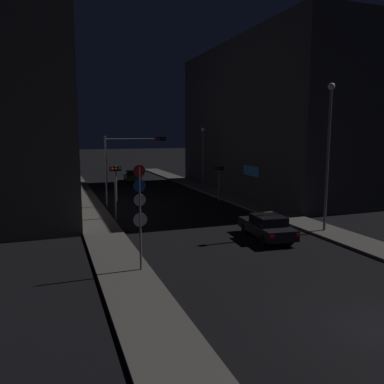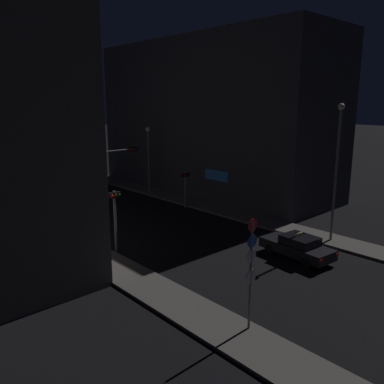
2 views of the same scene
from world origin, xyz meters
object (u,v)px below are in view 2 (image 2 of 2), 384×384
object	(u,v)px
far_car	(54,179)
street_lamp_near_block	(337,160)
street_lamp_far_block	(148,149)
traffic_light_left_kerb	(115,209)
sign_pole_left	(251,266)
traffic_light_overhead	(101,171)
taxi	(297,247)
traffic_light_right_kerb	(185,182)

from	to	relation	value
far_car	street_lamp_near_block	distance (m)	31.06
far_car	street_lamp_far_block	world-z (taller)	street_lamp_far_block
traffic_light_left_kerb	sign_pole_left	bearing A→B (deg)	-93.67
street_lamp_near_block	street_lamp_far_block	bearing A→B (deg)	90.56
traffic_light_left_kerb	sign_pole_left	size ratio (longest dim) A/B	0.84
far_car	traffic_light_overhead	distance (m)	17.99
street_lamp_near_block	street_lamp_far_block	size ratio (longest dim) A/B	1.35
taxi	traffic_light_left_kerb	distance (m)	11.19
street_lamp_far_block	traffic_light_right_kerb	bearing A→B (deg)	-99.04
traffic_light_overhead	traffic_light_right_kerb	distance (m)	8.60
traffic_light_left_kerb	street_lamp_far_block	xyz separation A→B (m)	(11.36, 12.02, 1.78)
far_car	traffic_light_left_kerb	xyz separation A→B (m)	(-5.55, -22.07, 2.05)
traffic_light_overhead	street_lamp_near_block	xyz separation A→B (m)	(9.66, -12.84, 1.26)
traffic_light_overhead	traffic_light_left_kerb	size ratio (longest dim) A/B	1.51
taxi	street_lamp_near_block	world-z (taller)	street_lamp_near_block
traffic_light_overhead	sign_pole_left	size ratio (longest dim) A/B	1.28
traffic_light_right_kerb	sign_pole_left	size ratio (longest dim) A/B	0.69
traffic_light_overhead	street_lamp_far_block	bearing A→B (deg)	37.30
traffic_light_overhead	far_car	bearing A→B (deg)	78.02
sign_pole_left	traffic_light_right_kerb	bearing A→B (deg)	56.07
street_lamp_near_block	taxi	bearing A→B (deg)	-178.95
far_car	traffic_light_overhead	world-z (taller)	traffic_light_overhead
traffic_light_left_kerb	street_lamp_near_block	world-z (taller)	street_lamp_near_block
traffic_light_left_kerb	traffic_light_right_kerb	bearing A→B (deg)	26.66
traffic_light_left_kerb	street_lamp_near_block	distance (m)	14.33
traffic_light_overhead	street_lamp_near_block	size ratio (longest dim) A/B	0.66
traffic_light_left_kerb	traffic_light_right_kerb	distance (m)	11.50
traffic_light_left_kerb	traffic_light_overhead	bearing A→B (deg)	68.52
street_lamp_near_block	street_lamp_far_block	world-z (taller)	street_lamp_near_block
far_car	street_lamp_near_block	bearing A→B (deg)	-78.72
far_car	traffic_light_overhead	size ratio (longest dim) A/B	0.77
sign_pole_left	far_car	bearing A→B (deg)	79.32
street_lamp_near_block	traffic_light_overhead	bearing A→B (deg)	126.96
traffic_light_overhead	street_lamp_near_block	bearing A→B (deg)	-53.04
far_car	traffic_light_right_kerb	xyz separation A→B (m)	(4.71, -16.91, 1.60)
traffic_light_overhead	traffic_light_right_kerb	xyz separation A→B (m)	(8.37, 0.34, -1.93)
taxi	sign_pole_left	world-z (taller)	sign_pole_left
traffic_light_right_kerb	street_lamp_near_block	world-z (taller)	street_lamp_near_block
traffic_light_overhead	traffic_light_left_kerb	bearing A→B (deg)	-111.48
taxi	traffic_light_right_kerb	xyz separation A→B (m)	(2.83, 13.26, 1.60)
traffic_light_right_kerb	street_lamp_far_block	world-z (taller)	street_lamp_far_block
street_lamp_near_block	street_lamp_far_block	distance (m)	20.07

